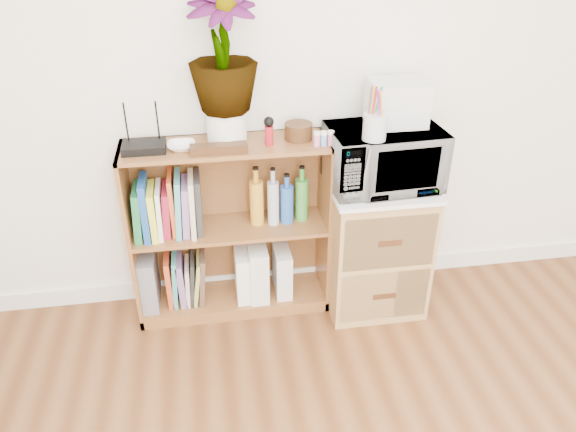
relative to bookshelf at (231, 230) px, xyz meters
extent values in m
cube|color=white|center=(0.35, 0.14, -0.42)|extent=(4.00, 0.02, 0.10)
cube|color=brown|center=(0.00, 0.00, 0.00)|extent=(1.00, 0.30, 0.95)
cube|color=#9E7542|center=(0.75, -0.08, -0.12)|extent=(0.50, 0.45, 0.70)
imported|color=silver|center=(0.75, -0.08, 0.39)|extent=(0.55, 0.39, 0.29)
cylinder|color=silver|center=(0.66, -0.20, 0.60)|extent=(0.11, 0.11, 0.12)
cube|color=silver|center=(0.81, -0.02, 0.64)|extent=(0.26, 0.22, 0.21)
cube|color=black|center=(-0.37, -0.02, 0.49)|extent=(0.20, 0.13, 0.04)
imported|color=white|center=(-0.20, -0.03, 0.49)|extent=(0.13, 0.13, 0.03)
cylinder|color=white|center=(0.01, 0.02, 0.55)|extent=(0.19, 0.19, 0.16)
imported|color=#3A8033|center=(0.01, 0.02, 0.91)|extent=(0.31, 0.31, 0.55)
cube|color=#321A0D|center=(-0.03, -0.10, 0.50)|extent=(0.26, 0.06, 0.04)
cylinder|color=#A5141F|center=(0.20, -0.04, 0.52)|extent=(0.04, 0.04, 0.09)
cylinder|color=#38200F|center=(0.35, 0.01, 0.51)|extent=(0.13, 0.13, 0.08)
cube|color=pink|center=(0.45, -0.09, 0.50)|extent=(0.12, 0.04, 0.06)
cube|color=slate|center=(-0.44, 0.00, -0.26)|extent=(0.09, 0.24, 0.30)
cube|color=white|center=(0.06, -0.01, -0.27)|extent=(0.09, 0.22, 0.28)
cube|color=silver|center=(0.13, -0.01, -0.25)|extent=(0.10, 0.25, 0.31)
cube|color=silver|center=(0.26, -0.01, -0.27)|extent=(0.08, 0.21, 0.27)
cube|color=#1D703A|center=(-0.44, 0.00, 0.15)|extent=(0.05, 0.20, 0.26)
cube|color=#1A4B9C|center=(-0.40, 0.00, 0.18)|extent=(0.03, 0.20, 0.31)
cube|color=yellow|center=(-0.37, 0.00, 0.15)|extent=(0.03, 0.20, 0.26)
cube|color=white|center=(-0.34, 0.00, 0.15)|extent=(0.03, 0.20, 0.26)
cube|color=maroon|center=(-0.31, 0.00, 0.14)|extent=(0.05, 0.20, 0.24)
cube|color=#DB5B26|center=(-0.28, 0.00, 0.18)|extent=(0.02, 0.20, 0.31)
cube|color=teal|center=(-0.25, 0.00, 0.18)|extent=(0.04, 0.20, 0.31)
cube|color=#956DA4|center=(-0.21, 0.00, 0.16)|extent=(0.05, 0.20, 0.27)
cube|color=beige|center=(-0.18, 0.00, 0.18)|extent=(0.03, 0.20, 0.30)
cube|color=#2A2A2A|center=(-0.15, 0.00, 0.17)|extent=(0.03, 0.20, 0.30)
cylinder|color=gold|center=(0.14, 0.00, 0.18)|extent=(0.07, 0.07, 0.30)
cylinder|color=#AEBEC6|center=(0.22, 0.00, 0.18)|extent=(0.06, 0.06, 0.30)
cylinder|color=blue|center=(0.29, 0.00, 0.15)|extent=(0.07, 0.07, 0.26)
cylinder|color=#3A9034|center=(0.37, 0.00, 0.17)|extent=(0.07, 0.07, 0.29)
cube|color=#C04122|center=(-0.34, 0.00, -0.27)|extent=(0.03, 0.19, 0.28)
cube|color=teal|center=(-0.31, 0.00, -0.26)|extent=(0.04, 0.19, 0.28)
cube|color=slate|center=(-0.27, 0.00, -0.28)|extent=(0.04, 0.19, 0.26)
cube|color=beige|center=(-0.24, 0.00, -0.29)|extent=(0.03, 0.19, 0.22)
cube|color=black|center=(-0.22, 0.00, -0.28)|extent=(0.04, 0.19, 0.26)
cube|color=#A2A44B|center=(-0.19, 0.00, -0.28)|extent=(0.06, 0.19, 0.26)
cube|color=brown|center=(-0.17, 0.00, -0.27)|extent=(0.05, 0.19, 0.28)
camera|label=1|loc=(-0.10, -2.47, 1.50)|focal=35.00mm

